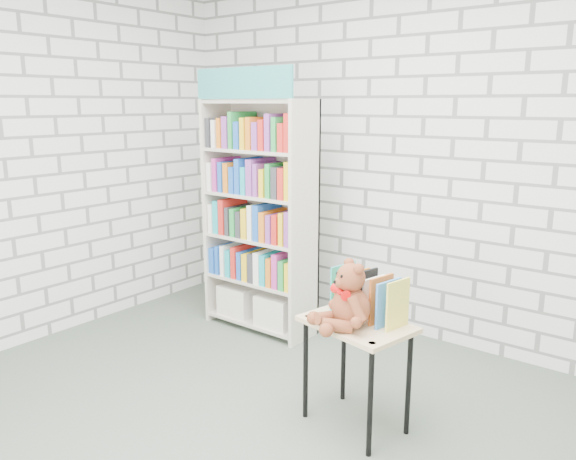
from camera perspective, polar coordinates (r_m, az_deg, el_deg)
The scene contains 6 objects.
ground at distance 3.16m, azimuth -4.54°, elevation -21.65°, with size 4.50×4.50×0.00m, color #4B584A.
room_shell at distance 2.61m, azimuth -5.25°, elevation 12.65°, with size 4.52×4.02×2.81m.
bookshelf at distance 4.40m, azimuth -2.89°, elevation 1.52°, with size 0.91×0.35×2.04m.
display_table at distance 3.15m, azimuth 7.00°, elevation -10.71°, with size 0.65×0.51×0.62m.
table_books at distance 3.14m, azimuth 8.28°, elevation -6.76°, with size 0.43×0.26×0.24m.
teddy_bear at distance 3.00m, azimuth 6.03°, elevation -7.16°, with size 0.35×0.34×0.36m.
Camera 1 is at (1.78, -1.91, 1.79)m, focal length 35.00 mm.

